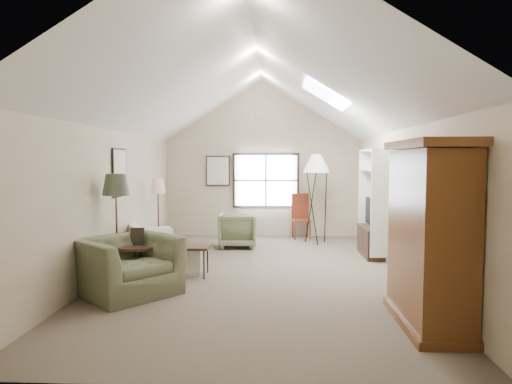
{
  "coord_description": "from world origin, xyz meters",
  "views": [
    {
      "loc": [
        0.36,
        -7.83,
        1.98
      ],
      "look_at": [
        0.0,
        0.4,
        1.4
      ],
      "focal_mm": 32.0,
      "sensor_mm": 36.0,
      "label": 1
    }
  ],
  "objects_px": {
    "armchair_far": "(238,230)",
    "side_chair": "(301,216)",
    "armchair_near": "(129,266)",
    "side_table": "(138,266)",
    "sofa": "(158,244)",
    "armoire": "(429,234)",
    "coffee_table": "(180,261)"
  },
  "relations": [
    {
      "from": "armchair_far",
      "to": "side_chair",
      "type": "relative_size",
      "value": 0.76
    },
    {
      "from": "armchair_near",
      "to": "side_table",
      "type": "relative_size",
      "value": 2.02
    },
    {
      "from": "sofa",
      "to": "side_chair",
      "type": "xyz_separation_m",
      "value": [
        2.91,
        2.91,
        0.19
      ]
    },
    {
      "from": "side_table",
      "to": "armchair_near",
      "type": "bearing_deg",
      "value": -88.7
    },
    {
      "from": "side_table",
      "to": "side_chair",
      "type": "height_order",
      "value": "side_chair"
    },
    {
      "from": "armchair_near",
      "to": "side_chair",
      "type": "bearing_deg",
      "value": 12.48
    },
    {
      "from": "armoire",
      "to": "sofa",
      "type": "height_order",
      "value": "armoire"
    },
    {
      "from": "armoire",
      "to": "sofa",
      "type": "bearing_deg",
      "value": 142.5
    },
    {
      "from": "side_chair",
      "to": "armoire",
      "type": "bearing_deg",
      "value": -85.38
    },
    {
      "from": "coffee_table",
      "to": "side_chair",
      "type": "relative_size",
      "value": 0.91
    },
    {
      "from": "sofa",
      "to": "side_chair",
      "type": "distance_m",
      "value": 4.12
    },
    {
      "from": "coffee_table",
      "to": "armchair_far",
      "type": "bearing_deg",
      "value": 73.75
    },
    {
      "from": "sofa",
      "to": "coffee_table",
      "type": "distance_m",
      "value": 1.14
    },
    {
      "from": "armoire",
      "to": "side_chair",
      "type": "xyz_separation_m",
      "value": [
        -1.18,
        6.05,
        -0.54
      ]
    },
    {
      "from": "armchair_near",
      "to": "armchair_far",
      "type": "distance_m",
      "value": 3.96
    },
    {
      "from": "armchair_near",
      "to": "side_chair",
      "type": "height_order",
      "value": "side_chair"
    },
    {
      "from": "side_table",
      "to": "side_chair",
      "type": "bearing_deg",
      "value": 58.04
    },
    {
      "from": "armchair_far",
      "to": "coffee_table",
      "type": "distance_m",
      "value": 2.75
    },
    {
      "from": "armchair_near",
      "to": "sofa",
      "type": "bearing_deg",
      "value": 45.02
    },
    {
      "from": "armoire",
      "to": "armchair_near",
      "type": "height_order",
      "value": "armoire"
    },
    {
      "from": "sofa",
      "to": "coffee_table",
      "type": "height_order",
      "value": "sofa"
    },
    {
      "from": "armoire",
      "to": "sofa",
      "type": "distance_m",
      "value": 5.2
    },
    {
      "from": "armchair_near",
      "to": "armchair_far",
      "type": "relative_size",
      "value": 1.52
    },
    {
      "from": "armoire",
      "to": "coffee_table",
      "type": "xyz_separation_m",
      "value": [
        -3.46,
        2.19,
        -0.84
      ]
    },
    {
      "from": "armchair_near",
      "to": "side_chair",
      "type": "relative_size",
      "value": 1.16
    },
    {
      "from": "armoire",
      "to": "side_chair",
      "type": "distance_m",
      "value": 6.18
    },
    {
      "from": "sofa",
      "to": "side_chair",
      "type": "bearing_deg",
      "value": -69.29
    },
    {
      "from": "armoire",
      "to": "side_table",
      "type": "distance_m",
      "value": 4.35
    },
    {
      "from": "coffee_table",
      "to": "armchair_near",
      "type": "bearing_deg",
      "value": -115.22
    },
    {
      "from": "armoire",
      "to": "armchair_near",
      "type": "xyz_separation_m",
      "value": [
        -3.98,
        1.08,
        -0.68
      ]
    },
    {
      "from": "armoire",
      "to": "coffee_table",
      "type": "distance_m",
      "value": 4.18
    },
    {
      "from": "armchair_near",
      "to": "armchair_far",
      "type": "height_order",
      "value": "armchair_near"
    }
  ]
}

